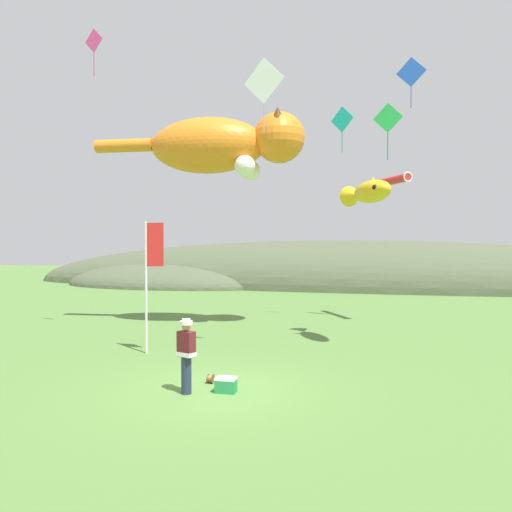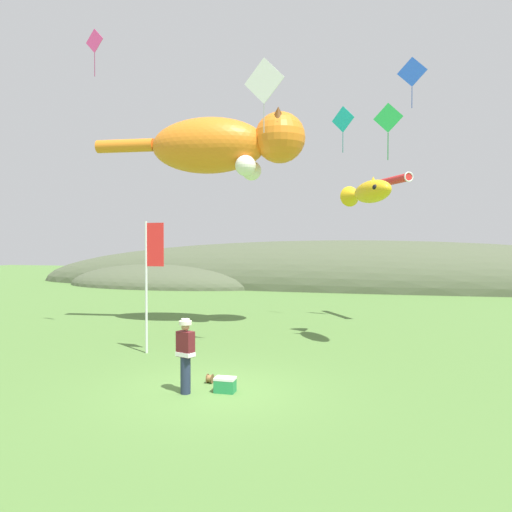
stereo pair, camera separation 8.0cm
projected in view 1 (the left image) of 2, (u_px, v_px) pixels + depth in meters
ground_plane at (211, 391)px, 11.99m from camera, size 120.00×120.00×0.00m
distant_hill_ridge at (321, 286)px, 41.99m from camera, size 58.47×13.83×7.76m
festival_attendant at (186, 354)px, 11.74m from camera, size 0.48×0.38×1.77m
kite_spool at (211, 379)px, 12.65m from camera, size 0.15×0.23×0.23m
picnic_cooler at (226, 385)px, 11.87m from camera, size 0.50×0.34×0.36m
festival_banner_pole at (150, 267)px, 16.04m from camera, size 0.66×0.08×4.27m
kite_giant_cat at (223, 145)px, 21.16m from camera, size 9.18×3.13×2.79m
kite_fish_windsock at (367, 192)px, 17.25m from camera, size 2.13×2.88×0.89m
kite_tube_streamer at (390, 181)px, 22.44m from camera, size 1.88×2.73×0.44m
kite_diamond_pink at (94, 41)px, 19.10m from camera, size 0.90×0.24×1.83m
kite_diamond_teal at (342, 120)px, 22.36m from camera, size 1.06×0.56×2.09m
kite_diamond_green at (388, 119)px, 16.47m from camera, size 0.97×0.20×1.89m
kite_diamond_blue at (411, 72)px, 21.21m from camera, size 1.24×0.27×2.17m
kite_diamond_white at (264, 81)px, 15.66m from camera, size 1.41×0.38×2.35m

